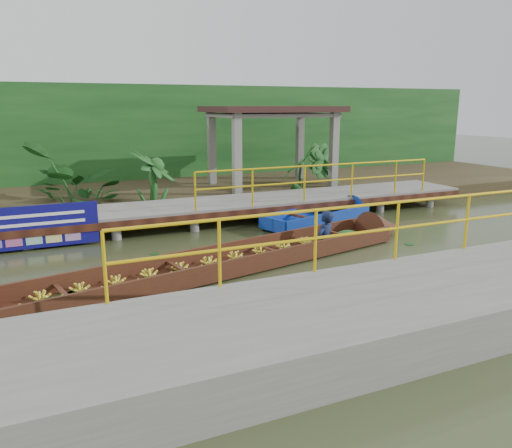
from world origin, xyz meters
name	(u,v)px	position (x,y,z in m)	size (l,w,h in m)	color
ground	(274,254)	(0.00, 0.00, 0.00)	(80.00, 80.00, 0.00)	#2D3319
land_strip	(181,192)	(0.00, 7.50, 0.23)	(30.00, 8.00, 0.45)	#322719
far_dock	(221,205)	(0.02, 3.43, 0.48)	(16.00, 2.06, 1.66)	slate
near_dock	(453,299)	(1.00, -4.20, 0.30)	(18.00, 2.40, 1.73)	slate
pavilion	(272,117)	(3.00, 6.30, 2.82)	(4.40, 3.00, 3.00)	slate
foliage_backdrop	(161,137)	(0.00, 10.00, 2.00)	(30.00, 0.80, 4.00)	#154217
vendor_boat	(237,258)	(-1.12, -0.55, 0.20)	(10.56, 3.20, 2.03)	#37160F
moored_blue_boat	(339,214)	(3.24, 2.35, 0.17)	(4.03, 2.05, 0.93)	navy
blue_banner	(25,228)	(-5.01, 2.48, 0.56)	(3.16, 0.04, 0.99)	#0F0C67
tropical_plants	(143,178)	(-1.75, 5.30, 1.13)	(14.08, 1.08, 1.35)	#154217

